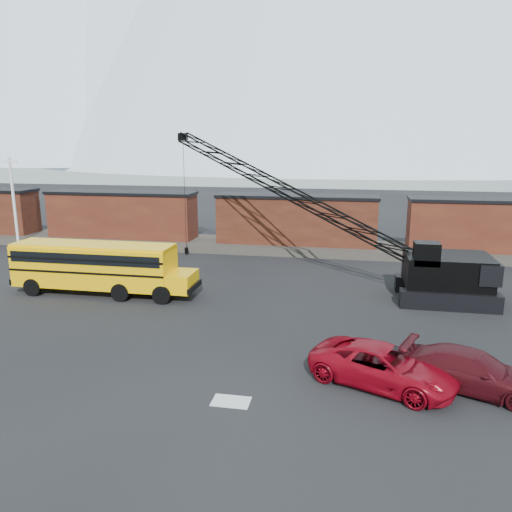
{
  "coord_description": "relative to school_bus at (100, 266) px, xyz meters",
  "views": [
    {
      "loc": [
        4.52,
        -20.18,
        9.37
      ],
      "look_at": [
        -0.62,
        6.77,
        3.0
      ],
      "focal_mm": 35.0,
      "sensor_mm": 36.0,
      "label": 1
    }
  ],
  "objects": [
    {
      "name": "red_pickup",
      "position": [
        16.63,
        -8.97,
        -1.01
      ],
      "size": [
        6.24,
        4.62,
        1.57
      ],
      "primitive_type": "imported",
      "rotation": [
        0.0,
        0.0,
        1.17
      ],
      "color": "maroon",
      "rests_on": "ground"
    },
    {
      "name": "snow_patch",
      "position": [
        11.1,
        -11.36,
        -1.78
      ],
      "size": [
        1.4,
        0.9,
        0.02
      ],
      "primitive_type": "cube",
      "color": "silver",
      "rests_on": "ground"
    },
    {
      "name": "utility_pole",
      "position": [
        -13.4,
        10.64,
        2.36
      ],
      "size": [
        1.4,
        0.24,
        8.0
      ],
      "color": "silver",
      "rests_on": "ground"
    },
    {
      "name": "maroon_suv",
      "position": [
        19.97,
        -8.73,
        -1.03
      ],
      "size": [
        5.69,
        3.94,
        1.53
      ],
      "primitive_type": "imported",
      "rotation": [
        0.0,
        0.0,
        1.19
      ],
      "color": "#400B11",
      "rests_on": "ground"
    },
    {
      "name": "boxcar_east_near",
      "position": [
        26.6,
        14.64,
        0.97
      ],
      "size": [
        13.7,
        3.1,
        4.17
      ],
      "color": "#421813",
      "rests_on": "gravel_berm"
    },
    {
      "name": "school_bus",
      "position": [
        0.0,
        0.0,
        0.0
      ],
      "size": [
        11.65,
        2.65,
        3.19
      ],
      "color": "#F1B005",
      "rests_on": "ground"
    },
    {
      "name": "boxcar_west_near",
      "position": [
        -5.4,
        14.64,
        0.97
      ],
      "size": [
        13.7,
        3.1,
        4.17
      ],
      "color": "#421813",
      "rests_on": "gravel_berm"
    },
    {
      "name": "crawler_crane",
      "position": [
        10.57,
        7.04,
        4.17
      ],
      "size": [
        22.39,
        11.49,
        10.14
      ],
      "color": "black",
      "rests_on": "ground"
    },
    {
      "name": "boxcar_mid",
      "position": [
        10.6,
        14.64,
        0.97
      ],
      "size": [
        13.7,
        3.1,
        4.17
      ],
      "color": "#582518",
      "rests_on": "gravel_berm"
    },
    {
      "name": "ground",
      "position": [
        10.6,
        -7.36,
        -1.79
      ],
      "size": [
        160.0,
        160.0,
        0.0
      ],
      "primitive_type": "plane",
      "color": "black",
      "rests_on": "ground"
    },
    {
      "name": "gravel_berm",
      "position": [
        10.6,
        14.64,
        -1.44
      ],
      "size": [
        120.0,
        5.0,
        0.7
      ],
      "primitive_type": "cube",
      "color": "#4D473F",
      "rests_on": "ground"
    }
  ]
}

